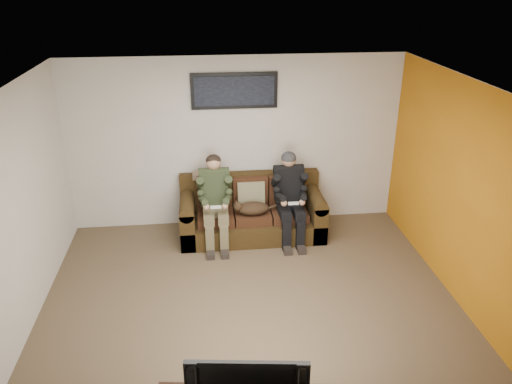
{
  "coord_description": "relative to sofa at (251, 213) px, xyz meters",
  "views": [
    {
      "loc": [
        -0.49,
        -4.89,
        3.69
      ],
      "look_at": [
        0.19,
        1.2,
        0.95
      ],
      "focal_mm": 35.0,
      "sensor_mm": 36.0,
      "label": 1
    }
  ],
  "objects": [
    {
      "name": "person_left",
      "position": [
        -0.55,
        -0.18,
        0.39
      ],
      "size": [
        0.51,
        0.87,
        1.28
      ],
      "color": "brown",
      "rests_on": "sofa"
    },
    {
      "name": "accent_wall_right",
      "position": [
        2.3,
        -1.83,
        0.97
      ],
      "size": [
        0.0,
        4.5,
        4.5
      ],
      "primitive_type": "plane",
      "rotation": [
        1.57,
        0.0,
        -1.57
      ],
      "color": "#BB6F12",
      "rests_on": "ground"
    },
    {
      "name": "floor",
      "position": [
        -0.19,
        -1.83,
        -0.33
      ],
      "size": [
        5.0,
        5.0,
        0.0
      ],
      "primitive_type": "plane",
      "color": "brown",
      "rests_on": "ground"
    },
    {
      "name": "throw_pillow",
      "position": [
        0.0,
        0.04,
        0.29
      ],
      "size": [
        0.4,
        0.19,
        0.4
      ],
      "primitive_type": "cube",
      "rotation": [
        -0.21,
        0.0,
        0.0
      ],
      "color": "#7E7552",
      "rests_on": "sofa"
    },
    {
      "name": "throw_blanket",
      "position": [
        -0.64,
        0.27,
        0.54
      ],
      "size": [
        0.43,
        0.21,
        0.08
      ],
      "primitive_type": "cube",
      "color": "tan",
      "rests_on": "sofa"
    },
    {
      "name": "cat",
      "position": [
        -0.02,
        -0.24,
        0.2
      ],
      "size": [
        0.66,
        0.26,
        0.24
      ],
      "color": "#402B19",
      "rests_on": "sofa"
    },
    {
      "name": "wall_front",
      "position": [
        -0.19,
        -4.08,
        0.97
      ],
      "size": [
        5.0,
        0.0,
        5.0
      ],
      "primitive_type": "plane",
      "rotation": [
        -1.57,
        0.0,
        0.0
      ],
      "color": "beige",
      "rests_on": "ground"
    },
    {
      "name": "wall_left",
      "position": [
        -2.69,
        -1.83,
        0.97
      ],
      "size": [
        0.0,
        4.5,
        4.5
      ],
      "primitive_type": "plane",
      "rotation": [
        1.57,
        0.0,
        1.57
      ],
      "color": "beige",
      "rests_on": "ground"
    },
    {
      "name": "sofa",
      "position": [
        0.0,
        0.0,
        0.0
      ],
      "size": [
        2.12,
        0.92,
        0.87
      ],
      "color": "#372610",
      "rests_on": "ground"
    },
    {
      "name": "framed_poster",
      "position": [
        -0.2,
        0.39,
        1.77
      ],
      "size": [
        1.25,
        0.05,
        0.52
      ],
      "color": "black",
      "rests_on": "wall_back"
    },
    {
      "name": "television",
      "position": [
        -0.42,
        -3.78,
        0.43
      ],
      "size": [
        0.96,
        0.24,
        0.55
      ],
      "primitive_type": "imported",
      "rotation": [
        0.0,
        0.0,
        -0.13
      ],
      "color": "black",
      "rests_on": "tv_stand"
    },
    {
      "name": "wall_right",
      "position": [
        2.31,
        -1.83,
        0.97
      ],
      "size": [
        0.0,
        4.5,
        4.5
      ],
      "primitive_type": "plane",
      "rotation": [
        1.57,
        0.0,
        -1.57
      ],
      "color": "beige",
      "rests_on": "ground"
    },
    {
      "name": "ceiling",
      "position": [
        -0.19,
        -1.83,
        2.27
      ],
      "size": [
        5.0,
        5.0,
        0.0
      ],
      "primitive_type": "plane",
      "rotation": [
        3.14,
        0.0,
        0.0
      ],
      "color": "silver",
      "rests_on": "ground"
    },
    {
      "name": "wall_back",
      "position": [
        -0.19,
        0.42,
        0.97
      ],
      "size": [
        5.0,
        0.0,
        5.0
      ],
      "primitive_type": "plane",
      "rotation": [
        1.57,
        0.0,
        0.0
      ],
      "color": "beige",
      "rests_on": "ground"
    },
    {
      "name": "person_right",
      "position": [
        0.55,
        -0.18,
        0.39
      ],
      "size": [
        0.51,
        0.86,
        1.29
      ],
      "color": "black",
      "rests_on": "sofa"
    }
  ]
}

